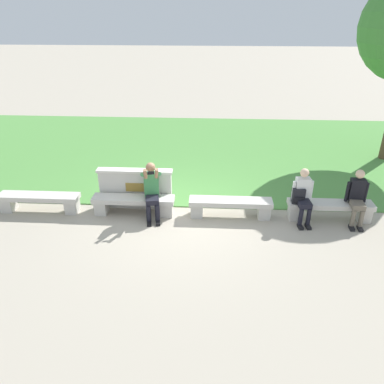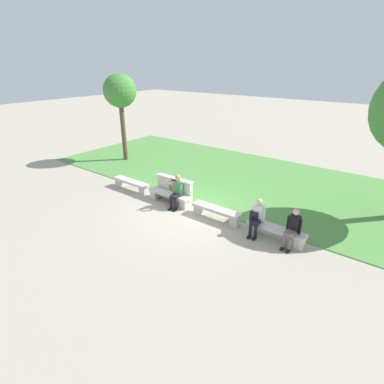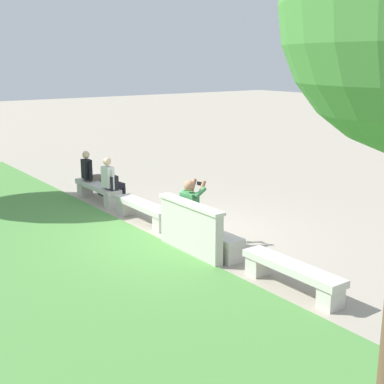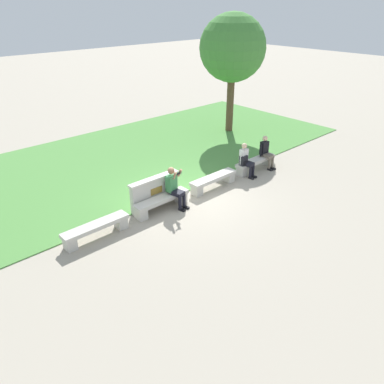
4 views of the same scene
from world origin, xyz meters
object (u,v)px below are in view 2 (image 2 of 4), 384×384
object	(u,v)px
bench_near	(169,196)
person_companion	(293,227)
bench_main	(131,184)
person_distant	(257,216)
tree_behind_wall	(120,92)
bench_mid	(217,212)
person_photographer	(177,190)
bench_far	(276,231)
backpack	(254,216)

from	to	relation	value
bench_near	person_companion	xyz separation A→B (m)	(5.13, -0.07, 0.37)
person_companion	bench_main	bearing A→B (deg)	179.49
bench_main	bench_near	distance (m)	2.30
person_distant	tree_behind_wall	distance (m)	10.85
bench_mid	person_photographer	xyz separation A→B (m)	(-1.84, -0.08, 0.44)
bench_near	bench_far	distance (m)	4.61
bench_near	bench_mid	distance (m)	2.30
person_photographer	person_companion	world-z (taller)	person_photographer
bench_near	bench_main	bearing A→B (deg)	180.00
bench_near	person_distant	distance (m)	3.95
bench_far	person_companion	bearing A→B (deg)	-7.18
bench_near	person_distant	size ratio (longest dim) A/B	1.54
bench_far	bench_near	bearing A→B (deg)	180.00
bench_main	bench_far	bearing A→B (deg)	0.00
person_companion	bench_mid	bearing A→B (deg)	178.66
bench_main	person_distant	world-z (taller)	person_distant
bench_far	person_companion	size ratio (longest dim) A/B	1.54
tree_behind_wall	bench_far	bearing A→B (deg)	-15.45
bench_near	person_companion	bearing A→B (deg)	-0.74
bench_main	person_companion	size ratio (longest dim) A/B	1.54
bench_near	person_photographer	bearing A→B (deg)	-9.29
bench_main	person_companion	bearing A→B (deg)	-0.51
bench_mid	backpack	world-z (taller)	backpack
person_photographer	backpack	xyz separation A→B (m)	(3.36, 0.03, -0.11)
bench_near	tree_behind_wall	distance (m)	7.57
person_photographer	tree_behind_wall	distance (m)	7.79
person_companion	tree_behind_wall	bearing A→B (deg)	164.93
bench_mid	person_photographer	distance (m)	1.89
bench_near	tree_behind_wall	size ratio (longest dim) A/B	0.40
person_photographer	tree_behind_wall	xyz separation A→B (m)	(-6.48, 3.01, 3.10)
person_photographer	person_companion	xyz separation A→B (m)	(4.67, 0.01, -0.06)
bench_main	person_photographer	world-z (taller)	person_photographer
bench_far	backpack	size ratio (longest dim) A/B	4.54
tree_behind_wall	bench_near	bearing A→B (deg)	-26.02
bench_main	backpack	xyz separation A→B (m)	(6.13, -0.05, 0.33)
bench_far	person_photographer	xyz separation A→B (m)	(-4.14, -0.08, 0.44)
bench_near	person_photographer	xyz separation A→B (m)	(0.47, -0.08, 0.44)
bench_far	tree_behind_wall	xyz separation A→B (m)	(-10.61, 2.93, 3.54)
bench_main	tree_behind_wall	xyz separation A→B (m)	(-3.71, 2.93, 3.54)
bench_far	person_distant	bearing A→B (deg)	-174.42
bench_mid	bench_far	bearing A→B (deg)	0.00
person_photographer	person_companion	distance (m)	4.67
bench_main	person_companion	distance (m)	7.44
bench_main	tree_behind_wall	size ratio (longest dim) A/B	0.40
bench_main	tree_behind_wall	world-z (taller)	tree_behind_wall
bench_mid	backpack	xyz separation A→B (m)	(1.53, -0.05, 0.33)
bench_main	backpack	world-z (taller)	backpack
bench_mid	person_companion	xyz separation A→B (m)	(2.83, -0.07, 0.37)
bench_far	bench_mid	bearing A→B (deg)	180.00
bench_far	person_distant	size ratio (longest dim) A/B	1.54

